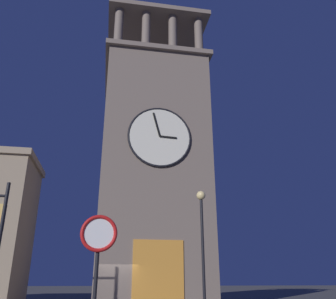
{
  "coord_description": "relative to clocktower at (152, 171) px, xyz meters",
  "views": [
    {
      "loc": [
        0.72,
        22.5,
        1.56
      ],
      "look_at": [
        -3.88,
        -4.12,
        11.83
      ],
      "focal_mm": 37.0,
      "sensor_mm": 36.0,
      "label": 1
    }
  ],
  "objects": [
    {
      "name": "clocktower",
      "position": [
        0.0,
        0.0,
        0.0
      ],
      "size": [
        8.45,
        9.14,
        25.49
      ],
      "color": "#75665B",
      "rests_on": "ground_plane"
    },
    {
      "name": "street_lamp",
      "position": [
        -1.22,
        10.3,
        -5.94
      ],
      "size": [
        0.44,
        0.44,
        5.74
      ],
      "color": "black",
      "rests_on": "ground_plane"
    },
    {
      "name": "no_horn_sign",
      "position": [
        3.42,
        18.96,
        -7.61
      ],
      "size": [
        0.78,
        0.14,
        2.9
      ],
      "color": "black",
      "rests_on": "ground_plane"
    }
  ]
}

